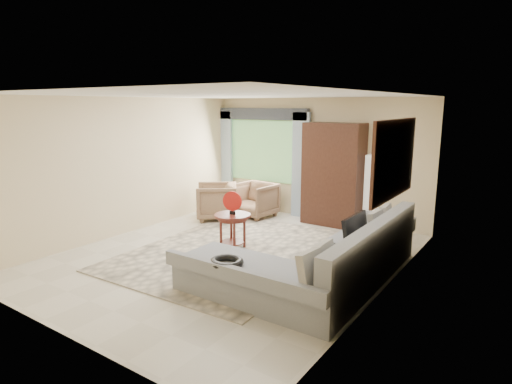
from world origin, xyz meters
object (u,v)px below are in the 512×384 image
Objects in this scene: tv_screen at (356,232)px; armchair_right at (255,200)px; sectional_sofa at (326,265)px; potted_plant at (212,199)px; armchair_left at (217,201)px; floor_lamp at (372,193)px; coffee_table at (233,231)px; armoire at (333,175)px.

tv_screen is 3.83m from armchair_right.
potted_plant is at bearing 148.98° from sectional_sofa.
armchair_left is 0.57× the size of floor_lamp.
coffee_table is 2.21m from armchair_right.
coffee_table is (-2.25, 0.11, -0.39)m from tv_screen.
armchair_right is 0.56× the size of floor_lamp.
sectional_sofa is 3.03m from floor_lamp.
sectional_sofa is 1.65× the size of armoire.
floor_lamp is (1.55, 2.49, 0.42)m from coffee_table.
tv_screen reaches higher than potted_plant.
sectional_sofa is 7.10× the size of potted_plant.
tv_screen is 0.86× the size of armchair_left.
armchair_left reaches higher than coffee_table.
armchair_right reaches higher than coffee_table.
coffee_table is 2.64m from armoire.
sectional_sofa is at bearing 23.89° from armchair_left.
armchair_right is at bearing 114.76° from coffee_table.
armoire reaches higher than armchair_left.
floor_lamp is (-0.70, 2.60, 0.03)m from tv_screen.
armchair_right is at bearing 139.56° from sectional_sofa.
tv_screen is 1.19× the size of coffee_table.
floor_lamp reaches higher than sectional_sofa.
armchair_left is (-3.75, 1.49, -0.33)m from tv_screen.
armchair_right is at bearing 99.03° from armchair_left.
potted_plant is (-1.27, 0.03, -0.14)m from armchair_right.
floor_lamp reaches higher than potted_plant.
potted_plant is (-2.19, 2.04, -0.08)m from coffee_table.
armchair_right is 1.27m from potted_plant.
floor_lamp is at bearing 4.29° from armoire.
sectional_sofa is 4.87m from potted_plant.
tv_screen is 1.52× the size of potted_plant.
armchair_right is at bearing -169.02° from floor_lamp.
armoire is (2.94, 0.39, 0.81)m from potted_plant.
coffee_table is 2.96m from floor_lamp.
floor_lamp reaches higher than armchair_left.
floor_lamp is at bearing 71.78° from armchair_left.
sectional_sofa is 4.68× the size of tv_screen.
armchair_left is (-1.50, 1.39, 0.07)m from coffee_table.
potted_plant is (-0.69, 0.65, -0.15)m from armchair_left.
armchair_left is 3.26m from floor_lamp.
armoire is (-1.23, 2.90, 0.77)m from sectional_sofa.
tv_screen is 2.96m from armoire.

